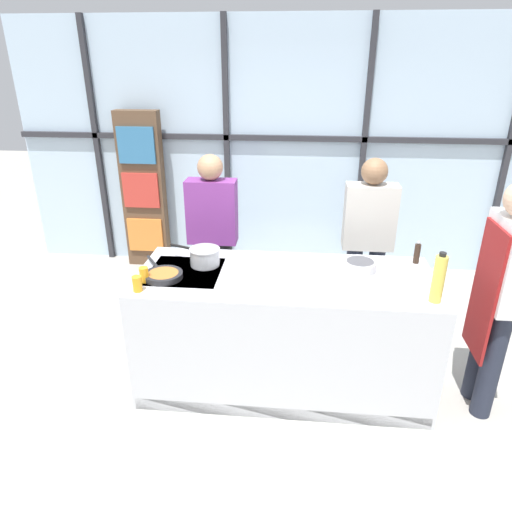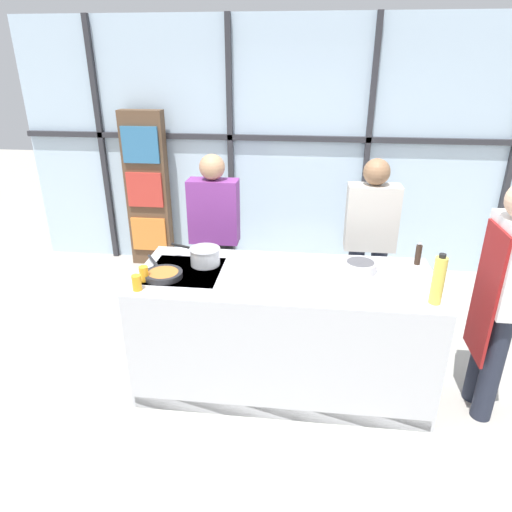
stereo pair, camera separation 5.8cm
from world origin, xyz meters
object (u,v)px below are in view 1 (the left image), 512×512
(frying_pan, at_px, (163,275))
(white_plate, at_px, (358,281))
(oil_bottle, at_px, (439,279))
(pepper_grinder, at_px, (417,253))
(spectator_far_left, at_px, (213,231))
(mixing_bowl, at_px, (360,265))
(chef, at_px, (501,288))
(spectator_center_left, at_px, (368,237))
(saucepan, at_px, (205,256))
(juice_glass_near, at_px, (137,284))
(juice_glass_far, at_px, (144,275))

(frying_pan, bearing_deg, white_plate, 2.61)
(oil_bottle, xyz_separation_m, pepper_grinder, (0.01, 0.60, -0.08))
(spectator_far_left, distance_m, mixing_bowl, 1.46)
(oil_bottle, bearing_deg, chef, 18.40)
(spectator_center_left, distance_m, white_plate, 0.99)
(saucepan, bearing_deg, spectator_center_left, 31.00)
(frying_pan, xyz_separation_m, pepper_grinder, (1.85, 0.44, 0.06))
(frying_pan, height_order, pepper_grinder, pepper_grinder)
(chef, relative_size, frying_pan, 3.90)
(pepper_grinder, bearing_deg, mixing_bowl, -159.09)
(saucepan, bearing_deg, white_plate, -9.23)
(chef, xyz_separation_m, juice_glass_near, (-2.41, -0.21, 0.02))
(spectator_far_left, bearing_deg, white_plate, 141.27)
(spectator_far_left, xyz_separation_m, juice_glass_near, (-0.27, -1.25, 0.08))
(juice_glass_near, bearing_deg, juice_glass_far, 90.00)
(saucepan, height_order, juice_glass_far, saucepan)
(juice_glass_near, bearing_deg, mixing_bowl, 17.71)
(spectator_center_left, bearing_deg, oil_bottle, 102.89)
(spectator_center_left, bearing_deg, frying_pan, 33.45)
(spectator_center_left, relative_size, mixing_bowl, 6.55)
(spectator_far_left, relative_size, frying_pan, 3.69)
(frying_pan, bearing_deg, spectator_far_left, 81.06)
(juice_glass_far, bearing_deg, pepper_grinder, 14.67)
(spectator_far_left, height_order, oil_bottle, spectator_far_left)
(oil_bottle, relative_size, juice_glass_far, 3.14)
(pepper_grinder, height_order, juice_glass_near, pepper_grinder)
(frying_pan, relative_size, white_plate, 1.67)
(spectator_far_left, bearing_deg, spectator_center_left, -180.00)
(white_plate, height_order, juice_glass_near, juice_glass_near)
(spectator_far_left, relative_size, juice_glass_near, 14.87)
(chef, bearing_deg, mixing_bowl, 72.85)
(spectator_center_left, height_order, mixing_bowl, spectator_center_left)
(chef, height_order, pepper_grinder, chef)
(chef, bearing_deg, saucepan, 82.98)
(pepper_grinder, bearing_deg, spectator_far_left, 160.53)
(oil_bottle, bearing_deg, frying_pan, 174.96)
(spectator_center_left, xyz_separation_m, oil_bottle, (0.27, -1.19, 0.19))
(frying_pan, relative_size, saucepan, 1.08)
(spectator_far_left, bearing_deg, saucepan, 96.48)
(frying_pan, height_order, juice_glass_far, juice_glass_far)
(spectator_far_left, bearing_deg, pepper_grinder, 160.53)
(juice_glass_near, relative_size, juice_glass_far, 1.00)
(chef, xyz_separation_m, spectator_far_left, (-2.14, 1.04, -0.06))
(white_plate, bearing_deg, saucepan, 170.77)
(chef, xyz_separation_m, spectator_center_left, (-0.74, 1.04, -0.06))
(white_plate, height_order, mixing_bowl, mixing_bowl)
(saucepan, distance_m, juice_glass_far, 0.48)
(spectator_far_left, xyz_separation_m, oil_bottle, (1.67, -1.19, 0.19))
(frying_pan, bearing_deg, oil_bottle, -5.04)
(juice_glass_far, bearing_deg, spectator_center_left, 33.50)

